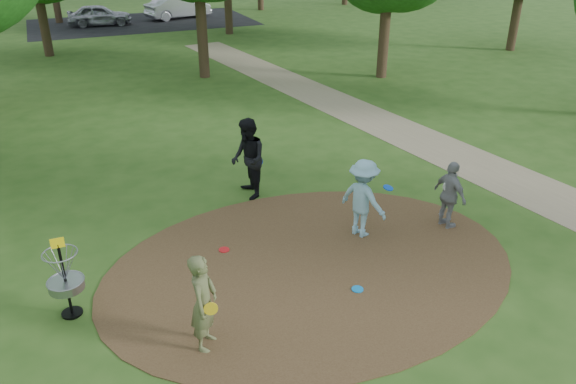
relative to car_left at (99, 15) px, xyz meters
name	(u,v)px	position (x,y,z in m)	size (l,w,h in m)	color
ground	(312,266)	(0.67, -29.76, -0.66)	(100.00, 100.00, 0.00)	#2D5119
dirt_clearing	(312,266)	(0.67, -29.76, -0.65)	(8.40, 8.40, 0.02)	#47301C
footpath	(498,174)	(7.17, -27.76, -0.65)	(2.00, 40.00, 0.01)	#8C7A5B
parking_lot	(143,22)	(2.67, 0.24, -0.65)	(14.00, 8.00, 0.01)	black
player_observer_with_disc	(204,303)	(-1.88, -31.15, 0.19)	(0.67, 0.74, 1.70)	#5B6138
player_throwing_with_disc	(363,199)	(2.19, -29.06, 0.22)	(1.27, 1.30, 1.75)	#86B7C8
player_walking_with_disc	(248,159)	(0.57, -26.33, 0.34)	(0.83, 1.02, 1.99)	black
player_waiting_with_disc	(450,195)	(4.11, -29.50, 0.13)	(0.47, 0.95, 1.56)	gray
disc_ground_blue	(357,289)	(1.10, -30.82, -0.63)	(0.22, 0.22, 0.02)	#0C83D2
disc_ground_red	(224,250)	(-0.77, -28.53, -0.63)	(0.22, 0.22, 0.02)	red
car_left	(99,15)	(0.00, 0.00, 0.00)	(1.55, 3.85, 1.31)	#96979D
car_right	(178,7)	(5.21, 0.80, 0.06)	(1.52, 4.37, 1.44)	#B9B9C2
disc_golf_basket	(64,272)	(-3.83, -29.46, 0.22)	(0.63, 0.63, 1.54)	black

